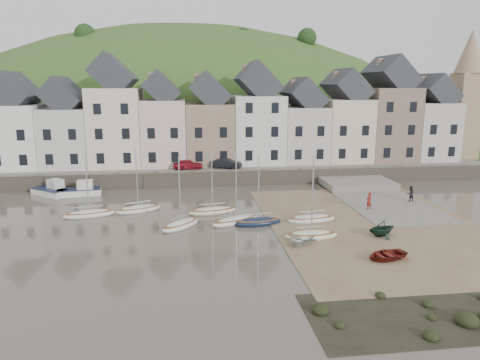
{
  "coord_description": "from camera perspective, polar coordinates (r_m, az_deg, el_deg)",
  "views": [
    {
      "loc": [
        -5.1,
        -34.93,
        11.99
      ],
      "look_at": [
        0.0,
        6.0,
        3.0
      ],
      "focal_mm": 32.95,
      "sensor_mm": 36.0,
      "label": 1
    }
  ],
  "objects": [
    {
      "name": "sailboat_0",
      "position": [
        43.17,
        -18.93,
        -4.15
      ],
      "size": [
        4.9,
        2.58,
        6.32
      ],
      "color": "silver",
      "rests_on": "ground"
    },
    {
      "name": "sailboat_1",
      "position": [
        43.45,
        -13.02,
        -3.69
      ],
      "size": [
        4.62,
        3.07,
        6.32
      ],
      "color": "silver",
      "rests_on": "ground"
    },
    {
      "name": "person_red",
      "position": [
        44.32,
        16.36,
        -2.6
      ],
      "size": [
        0.74,
        0.63,
        1.71
      ],
      "primitive_type": "imported",
      "rotation": [
        0.0,
        0.0,
        3.55
      ],
      "color": "maroon",
      "rests_on": "slipway"
    },
    {
      "name": "motorboat_0",
      "position": [
        51.47,
        -19.94,
        -1.26
      ],
      "size": [
        4.8,
        2.27,
        1.7
      ],
      "color": "silver",
      "rests_on": "ground"
    },
    {
      "name": "townhouse_terrace",
      "position": [
        59.51,
        -0.47,
        7.8
      ],
      "size": [
        61.05,
        8.0,
        13.93
      ],
      "color": "silver",
      "rests_on": "quay_land"
    },
    {
      "name": "beach",
      "position": [
        40.28,
        16.9,
        -5.53
      ],
      "size": [
        18.0,
        26.0,
        0.06
      ],
      "primitive_type": "cube",
      "color": "brown",
      "rests_on": "ground"
    },
    {
      "name": "person_dark",
      "position": [
        48.8,
        21.19,
        -1.66
      ],
      "size": [
        0.85,
        0.7,
        1.6
      ],
      "primitive_type": "imported",
      "rotation": [
        0.0,
        0.0,
        3.27
      ],
      "color": "black",
      "rests_on": "slipway"
    },
    {
      "name": "rowboat_red",
      "position": [
        32.71,
        18.41,
        -9.16
      ],
      "size": [
        3.57,
        2.96,
        0.64
      ],
      "primitive_type": "imported",
      "rotation": [
        0.0,
        0.0,
        -1.3
      ],
      "color": "maroon",
      "rests_on": "beach"
    },
    {
      "name": "sailboat_4",
      "position": [
        38.99,
        -0.49,
        -5.21
      ],
      "size": [
        5.09,
        3.72,
        6.32
      ],
      "color": "silver",
      "rests_on": "ground"
    },
    {
      "name": "sailboat_5",
      "position": [
        38.6,
        2.38,
        -5.4
      ],
      "size": [
        4.39,
        2.11,
        6.32
      ],
      "color": "#121E3A",
      "rests_on": "ground"
    },
    {
      "name": "sailboat_6",
      "position": [
        39.9,
        9.24,
        -4.96
      ],
      "size": [
        4.58,
        2.0,
        6.32
      ],
      "color": "silver",
      "rests_on": "ground"
    },
    {
      "name": "rowboat_white",
      "position": [
        34.4,
        7.88,
        -7.53
      ],
      "size": [
        3.85,
        3.88,
        0.66
      ],
      "primitive_type": "imported",
      "rotation": [
        0.0,
        0.0,
        -0.77
      ],
      "color": "silver",
      "rests_on": "beach"
    },
    {
      "name": "seawall",
      "position": [
        53.35,
        -1.46,
        0.29
      ],
      "size": [
        70.0,
        1.2,
        1.8
      ],
      "primitive_type": "cube",
      "color": "slate",
      "rests_on": "ground"
    },
    {
      "name": "hillside",
      "position": [
        99.55,
        -6.74,
        -5.32
      ],
      "size": [
        134.4,
        84.0,
        84.0
      ],
      "color": "#375421",
      "rests_on": "ground"
    },
    {
      "name": "quay_street",
      "position": [
        56.63,
        -1.82,
        1.67
      ],
      "size": [
        70.0,
        7.0,
        0.1
      ],
      "primitive_type": "cube",
      "color": "slate",
      "rests_on": "quay_land"
    },
    {
      "name": "sailboat_2",
      "position": [
        41.88,
        -3.59,
        -3.99
      ],
      "size": [
        4.79,
        2.28,
        6.32
      ],
      "color": "beige",
      "rests_on": "ground"
    },
    {
      "name": "quay_land",
      "position": [
        68.06,
        -2.71,
        2.78
      ],
      "size": [
        90.0,
        30.0,
        1.5
      ],
      "primitive_type": "cube",
      "color": "#375421",
      "rests_on": "ground"
    },
    {
      "name": "motorboat_2",
      "position": [
        52.77,
        -23.25,
        -1.2
      ],
      "size": [
        4.58,
        4.11,
        1.7
      ],
      "color": "silver",
      "rests_on": "ground"
    },
    {
      "name": "rowboat_green",
      "position": [
        37.27,
        17.88,
        -5.92
      ],
      "size": [
        3.02,
        2.79,
        1.32
      ],
      "primitive_type": "imported",
      "rotation": [
        0.0,
        0.0,
        -1.28
      ],
      "color": "#142D22",
      "rests_on": "beach"
    },
    {
      "name": "ground",
      "position": [
        37.28,
        1.15,
        -6.47
      ],
      "size": [
        160.0,
        160.0,
        0.0
      ],
      "primitive_type": "plane",
      "color": "#453F36",
      "rests_on": "ground"
    },
    {
      "name": "sailboat_3",
      "position": [
        38.12,
        -7.7,
        -5.73
      ],
      "size": [
        3.97,
        4.1,
        6.32
      ],
      "color": "silver",
      "rests_on": "ground"
    },
    {
      "name": "slipway",
      "position": [
        48.88,
        17.44,
        -2.41
      ],
      "size": [
        8.0,
        18.0,
        0.12
      ],
      "primitive_type": "cube",
      "color": "slate",
      "rests_on": "ground"
    },
    {
      "name": "car_right",
      "position": [
        55.53,
        -1.79,
        2.17
      ],
      "size": [
        4.11,
        2.56,
        1.28
      ],
      "primitive_type": "imported",
      "rotation": [
        0.0,
        0.0,
        1.23
      ],
      "color": "black",
      "rests_on": "quay_street"
    },
    {
      "name": "shore_rocks",
      "position": [
        26.5,
        24.57,
        -15.53
      ],
      "size": [
        14.0,
        6.0,
        0.78
      ],
      "color": "black",
      "rests_on": "ground"
    },
    {
      "name": "sailboat_7",
      "position": [
        35.69,
        9.21,
        -7.05
      ],
      "size": [
        4.36,
        1.64,
        6.32
      ],
      "color": "beige",
      "rests_on": "ground"
    },
    {
      "name": "car_left",
      "position": [
        55.3,
        -6.74,
        2.04
      ],
      "size": [
        3.77,
        1.78,
        1.24
      ],
      "primitive_type": "imported",
      "rotation": [
        0.0,
        0.0,
        1.66
      ],
      "color": "maroon",
      "rests_on": "quay_street"
    },
    {
      "name": "church_spire",
      "position": [
        71.03,
        27.29,
        10.2
      ],
      "size": [
        4.0,
        4.0,
        18.0
      ],
      "color": "#997F60",
      "rests_on": "quay_land"
    }
  ]
}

